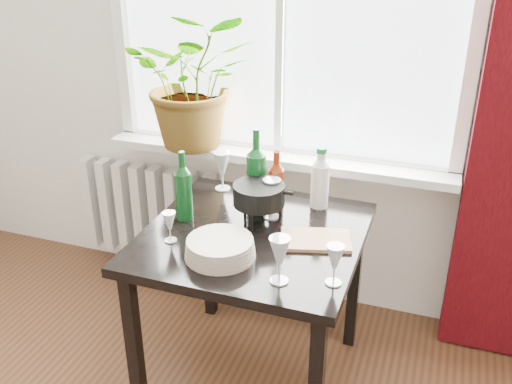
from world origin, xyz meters
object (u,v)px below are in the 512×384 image
(table, at_px, (253,252))
(bottle_amber, at_px, (276,181))
(radiator, at_px, (149,211))
(potted_plant, at_px, (195,80))
(wineglass_back_left, at_px, (222,170))
(wineglass_far_right, at_px, (335,264))
(tv_remote, at_px, (239,258))
(plate_stack, at_px, (220,248))
(cleaning_bottle, at_px, (320,178))
(wine_bottle_left, at_px, (183,185))
(wineglass_front_right, at_px, (280,260))
(wineglass_back_center, at_px, (272,198))
(fondue_pot, at_px, (259,203))
(wine_bottle_right, at_px, (256,169))
(cutting_board, at_px, (316,240))
(wineglass_front_left, at_px, (170,227))

(table, xyz_separation_m, bottle_amber, (0.02, 0.22, 0.23))
(radiator, bearing_deg, potted_plant, -9.38)
(wineglass_back_left, bearing_deg, bottle_amber, -21.61)
(potted_plant, distance_m, bottle_amber, 0.70)
(wineglass_far_right, relative_size, tv_remote, 0.97)
(plate_stack, bearing_deg, cleaning_bottle, 64.94)
(wine_bottle_left, bearing_deg, wineglass_front_right, -31.53)
(wineglass_back_center, bearing_deg, wine_bottle_left, -159.42)
(fondue_pot, bearing_deg, wineglass_far_right, -23.41)
(wineglass_far_right, distance_m, wineglass_back_center, 0.52)
(wineglass_far_right, relative_size, wineglass_back_left, 0.82)
(cleaning_bottle, relative_size, fondue_pot, 1.12)
(radiator, xyz_separation_m, wineglass_back_center, (0.88, -0.48, 0.45))
(wine_bottle_right, bearing_deg, bottle_amber, 3.55)
(radiator, relative_size, wine_bottle_right, 2.21)
(table, bearing_deg, tv_remote, -84.64)
(potted_plant, relative_size, wine_bottle_left, 2.20)
(table, relative_size, cutting_board, 3.18)
(wine_bottle_right, height_order, wineglass_front_left, wine_bottle_right)
(bottle_amber, relative_size, cleaning_bottle, 0.99)
(tv_remote, bearing_deg, cleaning_bottle, 77.96)
(cutting_board, bearing_deg, wineglass_front_right, -99.64)
(plate_stack, xyz_separation_m, tv_remote, (0.07, 0.00, -0.03))
(bottle_amber, bearing_deg, wine_bottle_left, -148.99)
(wineglass_front_right, distance_m, plate_stack, 0.27)
(wine_bottle_left, bearing_deg, wineglass_back_left, 83.05)
(bottle_amber, bearing_deg, plate_stack, -100.25)
(wine_bottle_right, bearing_deg, wineglass_front_left, -119.29)
(table, bearing_deg, wine_bottle_right, 106.26)
(wineglass_far_right, bearing_deg, wine_bottle_right, 133.96)
(wine_bottle_right, height_order, cutting_board, wine_bottle_right)
(potted_plant, bearing_deg, plate_stack, -60.36)
(plate_stack, distance_m, fondue_pot, 0.31)
(table, bearing_deg, wine_bottle_left, 176.10)
(potted_plant, bearing_deg, wine_bottle_left, -71.03)
(wine_bottle_right, xyz_separation_m, wineglass_front_left, (-0.22, -0.38, -0.12))
(wine_bottle_right, distance_m, bottle_amber, 0.10)
(potted_plant, relative_size, wine_bottle_right, 1.82)
(table, bearing_deg, fondue_pot, 95.98)
(wineglass_front_left, bearing_deg, wineglass_back_left, 89.06)
(potted_plant, xyz_separation_m, plate_stack, (0.44, -0.78, -0.40))
(wine_bottle_left, distance_m, bottle_amber, 0.39)
(wineglass_front_right, height_order, tv_remote, wineglass_front_right)
(wine_bottle_left, relative_size, plate_stack, 1.14)
(wineglass_far_right, bearing_deg, wine_bottle_left, 159.14)
(wine_bottle_right, xyz_separation_m, wineglass_far_right, (0.44, -0.46, -0.10))
(potted_plant, bearing_deg, wineglass_front_right, -51.04)
(radiator, height_order, wineglass_back_center, wineglass_back_center)
(radiator, xyz_separation_m, wine_bottle_left, (0.54, -0.61, 0.51))
(wineglass_front_left, distance_m, fondue_pot, 0.38)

